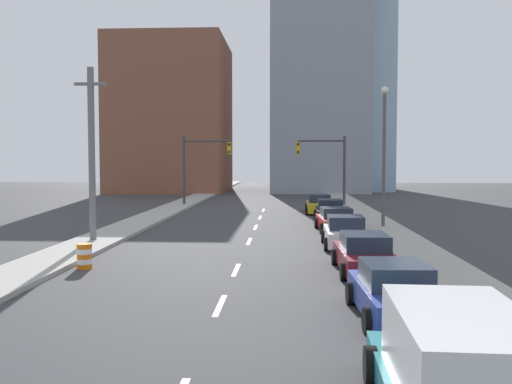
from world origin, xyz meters
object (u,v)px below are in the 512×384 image
box_truck_teal (460,377)px  sedan_black (330,211)px  sedan_red (336,220)px  traffic_signal_left (198,161)px  street_lamp (384,147)px  sedan_maroon (365,255)px  traffic_signal_right (330,161)px  sedan_white (345,233)px  sedan_blue (395,293)px  sedan_yellow (319,205)px  utility_pole_left_mid (92,154)px  traffic_barrel (84,256)px

box_truck_teal → sedan_black: size_ratio=1.30×
sedan_red → box_truck_teal: bearing=-94.1°
sedan_red → traffic_signal_left: bearing=118.9°
street_lamp → sedan_black: size_ratio=1.88×
sedan_maroon → traffic_signal_left: bearing=109.2°
traffic_signal_left → traffic_signal_right: 11.57m
box_truck_teal → sedan_white: (0.23, 18.54, -0.27)m
sedan_white → traffic_signal_left: bearing=115.6°
traffic_signal_right → sedan_blue: (-0.96, -34.89, -3.31)m
sedan_yellow → utility_pole_left_mid: bearing=-125.5°
sedan_maroon → sedan_white: 6.07m
street_lamp → box_truck_teal: size_ratio=1.44×
utility_pole_left_mid → box_truck_teal: size_ratio=1.48×
box_truck_teal → sedan_maroon: (0.31, 12.46, -0.28)m
box_truck_teal → sedan_black: box_truck_teal is taller
sedan_white → box_truck_teal: bearing=-90.0°
sedan_blue → box_truck_teal: bearing=-94.7°
sedan_blue → sedan_maroon: (0.04, 6.03, -0.01)m
traffic_signal_right → sedan_yellow: traffic_signal_right is taller
traffic_signal_left → street_lamp: size_ratio=0.73×
sedan_red → sedan_yellow: (-0.35, 10.67, 0.05)m
traffic_signal_left → sedan_yellow: (10.29, -6.19, -3.30)m
sedan_maroon → box_truck_teal: bearing=-92.5°
sedan_white → sedan_black: (0.11, 11.06, 0.01)m
traffic_signal_left → sedan_black: 16.21m
traffic_signal_left → sedan_yellow: size_ratio=1.36×
traffic_barrel → sedan_blue: size_ratio=0.21×
sedan_maroon → sedan_white: (-0.08, 6.07, 0.02)m
traffic_signal_left → sedan_red: (10.64, -16.86, -3.35)m
traffic_barrel → sedan_white: bearing=29.9°
traffic_barrel → sedan_blue: 12.09m
street_lamp → sedan_red: bearing=-160.8°
utility_pole_left_mid → sedan_black: size_ratio=1.93×
traffic_signal_left → sedan_blue: traffic_signal_left is taller
traffic_signal_right → street_lamp: size_ratio=0.73×
box_truck_teal → traffic_signal_left: bearing=106.4°
utility_pole_left_mid → sedan_white: 12.81m
traffic_signal_right → traffic_barrel: size_ratio=6.44×
traffic_signal_left → traffic_barrel: bearing=-89.6°
box_truck_teal → sedan_yellow: bearing=92.4°
utility_pole_left_mid → box_truck_teal: (12.02, -18.93, -3.47)m
utility_pole_left_mid → sedan_maroon: utility_pole_left_mid is taller
sedan_red → sedan_blue: bearing=-93.5°
box_truck_teal → sedan_blue: (0.27, 6.44, -0.27)m
sedan_black → traffic_barrel: bearing=-120.0°
utility_pole_left_mid → box_truck_teal: bearing=-57.6°
utility_pole_left_mid → sedan_white: (12.24, -0.39, -3.74)m
sedan_yellow → traffic_signal_left: bearing=149.9°
utility_pole_left_mid → street_lamp: bearing=23.3°
traffic_signal_left → sedan_white: 25.34m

